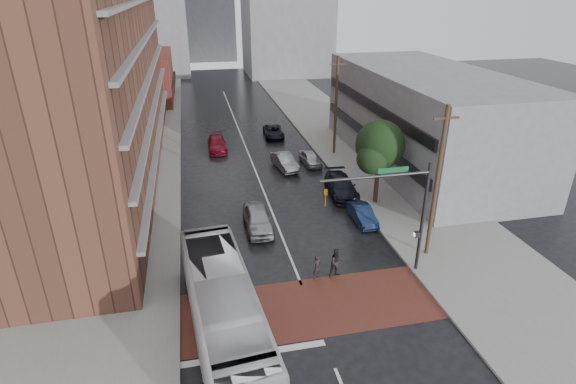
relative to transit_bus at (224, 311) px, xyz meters
name	(u,v)px	position (x,y,z in m)	size (l,w,h in m)	color
ground	(313,313)	(4.75, 1.00, -1.76)	(160.00, 160.00, 0.00)	black
crosswalk	(310,307)	(4.75, 1.50, -1.75)	(14.00, 5.00, 0.02)	maroon
sidewalk_west	(134,165)	(-6.75, 26.00, -1.68)	(9.00, 90.00, 0.15)	gray
sidewalk_east	(355,148)	(16.25, 26.00, -1.68)	(9.00, 90.00, 0.15)	gray
apartment_block	(77,14)	(-9.25, 25.00, 12.24)	(10.00, 44.00, 28.00)	brown
storefront_west	(145,77)	(-7.25, 55.00, 1.74)	(8.00, 16.00, 7.00)	brown
building_east	(425,118)	(21.25, 21.00, 2.74)	(11.00, 26.00, 9.00)	gray
distant_tower_center	(207,6)	(4.75, 96.00, 10.24)	(12.00, 10.00, 24.00)	gray
street_tree	(380,148)	(13.27, 13.03, 2.98)	(4.20, 4.10, 6.90)	#332319
signal_mast	(402,204)	(10.60, 3.50, 2.98)	(6.50, 0.30, 7.20)	#2D2D33
utility_pole_near	(437,183)	(13.55, 5.00, 3.38)	(1.60, 0.26, 10.00)	#473321
utility_pole_far	(336,106)	(13.55, 25.00, 3.38)	(1.60, 0.26, 10.00)	#473321
transit_bus	(224,311)	(0.00, 0.00, 0.00)	(2.95, 12.61, 3.51)	#B9B9BB
pedestrian_a	(317,267)	(5.83, 4.00, -0.95)	(0.59, 0.39, 1.61)	black
pedestrian_b	(337,263)	(7.05, 4.00, -0.82)	(0.91, 0.71, 1.87)	black
car_travel_a	(258,219)	(3.27, 10.78, -0.95)	(1.90, 4.72, 1.61)	#96999D
car_travel_b	(285,162)	(7.62, 21.95, -1.04)	(1.52, 4.35, 1.43)	#919398
car_travel_c	(217,144)	(1.64, 28.81, -1.05)	(1.97, 4.84, 1.40)	maroon
suv_travel	(274,132)	(8.41, 32.08, -1.11)	(2.13, 4.63, 1.29)	black
car_parked_near	(362,214)	(11.05, 10.19, -1.14)	(1.31, 3.75, 1.24)	#132242
car_parked_mid	(341,186)	(11.05, 15.17, -0.98)	(2.17, 5.33, 1.55)	black
car_parked_far	(310,158)	(10.32, 22.57, -1.12)	(1.51, 3.75, 1.28)	#B0B3B8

